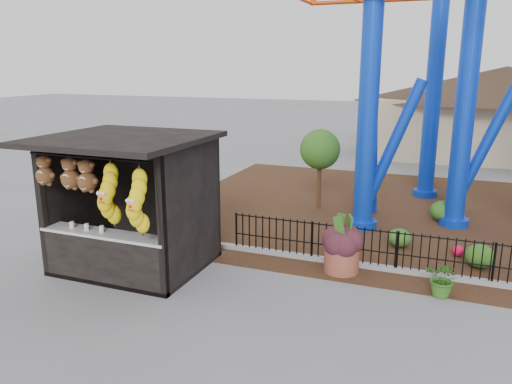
% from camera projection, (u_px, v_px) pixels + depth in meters
% --- Properties ---
extents(ground, '(120.00, 120.00, 0.00)m').
position_uv_depth(ground, '(231.00, 309.00, 9.76)').
color(ground, slate).
rests_on(ground, ground).
extents(mulch_bed, '(18.00, 12.00, 0.02)m').
position_uv_depth(mulch_bed, '(453.00, 218.00, 15.55)').
color(mulch_bed, '#331E11').
rests_on(mulch_bed, ground).
extents(curb, '(18.00, 0.18, 0.12)m').
position_uv_depth(curb, '(452.00, 278.00, 11.03)').
color(curb, gray).
rests_on(curb, ground).
extents(prize_booth, '(3.50, 3.40, 3.12)m').
position_uv_depth(prize_booth, '(127.00, 207.00, 11.27)').
color(prize_booth, black).
rests_on(prize_booth, ground).
extents(picket_fence, '(12.20, 0.06, 1.00)m').
position_uv_depth(picket_fence, '(499.00, 265.00, 10.60)').
color(picket_fence, black).
rests_on(picket_fence, ground).
extents(terracotta_planter, '(1.01, 1.01, 0.64)m').
position_uv_depth(terracotta_planter, '(342.00, 259.00, 11.43)').
color(terracotta_planter, brown).
rests_on(terracotta_planter, ground).
extents(planter_foliage, '(0.70, 0.70, 0.64)m').
position_uv_depth(planter_foliage, '(343.00, 232.00, 11.27)').
color(planter_foliage, '#38161E').
rests_on(planter_foliage, terracotta_planter).
extents(potted_plant, '(0.84, 0.77, 0.78)m').
position_uv_depth(potted_plant, '(444.00, 279.00, 10.19)').
color(potted_plant, '#255118').
rests_on(potted_plant, ground).
extents(landscaping, '(7.72, 4.23, 0.64)m').
position_uv_depth(landscaping, '(481.00, 235.00, 13.19)').
color(landscaping, '#2A5519').
rests_on(landscaping, mulch_bed).
extents(pavilion, '(15.00, 15.00, 4.80)m').
position_uv_depth(pavilion, '(504.00, 98.00, 24.92)').
color(pavilion, '#BFAD8C').
rests_on(pavilion, ground).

